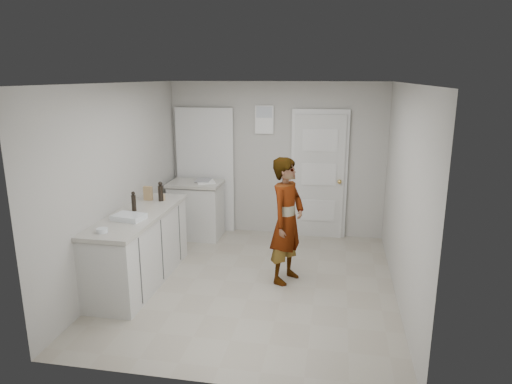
% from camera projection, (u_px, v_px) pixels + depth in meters
% --- Properties ---
extents(ground, '(4.00, 4.00, 0.00)m').
position_uv_depth(ground, '(254.00, 283.00, 5.85)').
color(ground, '#9D9584').
rests_on(ground, ground).
extents(room_shell, '(4.00, 4.00, 4.00)m').
position_uv_depth(room_shell, '(265.00, 173.00, 7.49)').
color(room_shell, '#A9A7A0').
rests_on(room_shell, ground).
extents(main_counter, '(0.64, 1.96, 0.93)m').
position_uv_depth(main_counter, '(140.00, 250.00, 5.81)').
color(main_counter, silver).
rests_on(main_counter, ground).
extents(side_counter, '(0.84, 0.61, 0.93)m').
position_uv_depth(side_counter, '(196.00, 212.00, 7.44)').
color(side_counter, silver).
rests_on(side_counter, ground).
extents(person, '(0.59, 0.70, 1.62)m').
position_uv_depth(person, '(287.00, 221.00, 5.75)').
color(person, silver).
rests_on(person, ground).
extents(cake_mix_box, '(0.12, 0.06, 0.19)m').
position_uv_depth(cake_mix_box, '(148.00, 193.00, 6.24)').
color(cake_mix_box, '#96734B').
rests_on(cake_mix_box, main_counter).
extents(spice_jar, '(0.05, 0.05, 0.08)m').
position_uv_depth(spice_jar, '(163.00, 197.00, 6.25)').
color(spice_jar, tan).
rests_on(spice_jar, main_counter).
extents(oil_cruet_a, '(0.07, 0.07, 0.27)m').
position_uv_depth(oil_cruet_a, '(161.00, 192.00, 6.19)').
color(oil_cruet_a, black).
rests_on(oil_cruet_a, main_counter).
extents(oil_cruet_b, '(0.06, 0.06, 0.26)m').
position_uv_depth(oil_cruet_b, '(134.00, 202.00, 5.73)').
color(oil_cruet_b, black).
rests_on(oil_cruet_b, main_counter).
extents(baking_dish, '(0.40, 0.31, 0.06)m').
position_uv_depth(baking_dish, '(129.00, 217.00, 5.41)').
color(baking_dish, silver).
rests_on(baking_dish, main_counter).
extents(egg_bowl, '(0.12, 0.12, 0.05)m').
position_uv_depth(egg_bowl, '(102.00, 230.00, 4.97)').
color(egg_bowl, silver).
rests_on(egg_bowl, main_counter).
extents(papers, '(0.39, 0.43, 0.01)m').
position_uv_depth(papers, '(206.00, 182.00, 7.33)').
color(papers, white).
rests_on(papers, side_counter).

